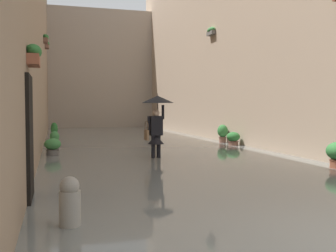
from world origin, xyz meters
TOP-DOWN VIEW (x-y plane):
  - ground_plane at (0.00, -13.37)m, footprint 66.86×66.86m
  - flood_water at (0.00, -13.37)m, footprint 8.56×32.74m
  - building_facade_left at (-4.78, -13.37)m, footprint 2.04×30.74m
  - building_facade_far at (0.00, -27.64)m, footprint 11.36×1.80m
  - person_wading at (0.44, -8.38)m, footprint 0.98×0.98m
  - potted_plant_near_right at (3.45, -12.81)m, footprint 0.37×0.37m
  - potted_plant_mid_right at (3.51, -9.91)m, footprint 0.53×0.53m
  - potted_plant_far_right at (3.46, -16.28)m, footprint 0.33×0.33m
  - potted_plant_far_left at (-3.53, -11.36)m, footprint 0.54×0.54m
  - potted_plant_near_left at (-3.62, -12.62)m, footprint 0.45×0.45m
  - mooring_bollard at (3.26, -1.93)m, footprint 0.28×0.28m

SIDE VIEW (x-z plane):
  - ground_plane at x=0.00m, z-range 0.00..0.00m
  - flood_water at x=0.00m, z-range 0.00..0.10m
  - potted_plant_far_left at x=-3.53m, z-range 0.04..0.68m
  - potted_plant_mid_right at x=3.51m, z-range 0.04..0.69m
  - potted_plant_near_right at x=3.45m, z-range 0.01..0.72m
  - mooring_bollard at x=3.26m, z-range 0.00..0.75m
  - potted_plant_far_right at x=3.46m, z-range 0.02..0.93m
  - potted_plant_near_left at x=-3.62m, z-range 0.07..0.95m
  - person_wading at x=0.44m, z-range 0.38..2.46m
  - building_facade_far at x=0.00m, z-range 0.00..8.99m
  - building_facade_left at x=-4.78m, z-range 0.00..11.24m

